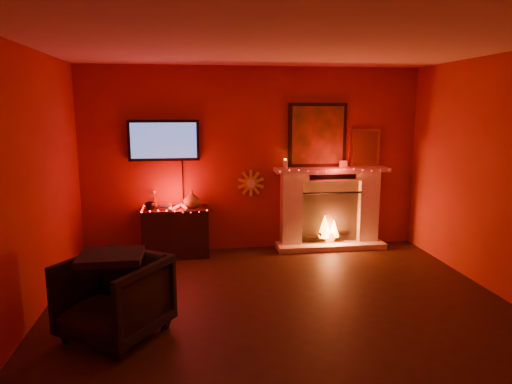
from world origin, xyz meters
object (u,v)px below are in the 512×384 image
fireplace (329,200)px  console_table (176,230)px  sunburst_clock (251,183)px  armchair (114,297)px  tv (164,141)px

fireplace → console_table: fireplace is taller
fireplace → sunburst_clock: 1.23m
fireplace → armchair: (-2.80, -2.45, -0.35)m
armchair → console_table: bearing=112.3°
fireplace → sunburst_clock: (-1.19, 0.09, 0.28)m
sunburst_clock → console_table: size_ratio=0.42×
tv → sunburst_clock: tv is taller
tv → sunburst_clock: size_ratio=3.10×
tv → armchair: tv is taller
tv → armchair: bearing=-98.1°
tv → armchair: (-0.36, -2.52, -1.27)m
tv → console_table: 1.29m
tv → fireplace: bearing=-1.5°
console_table → armchair: size_ratio=1.15×
tv → console_table: tv is taller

